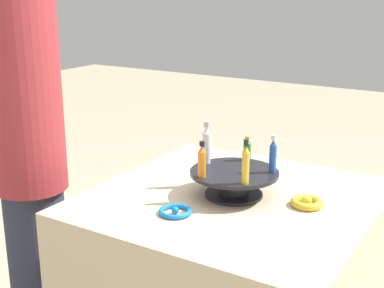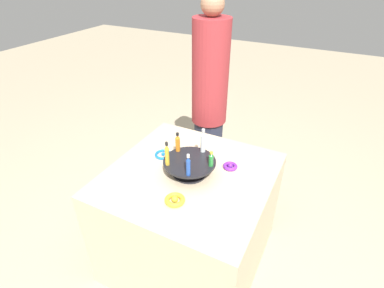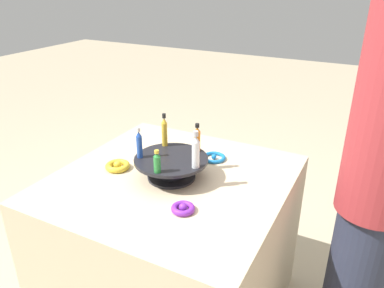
% 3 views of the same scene
% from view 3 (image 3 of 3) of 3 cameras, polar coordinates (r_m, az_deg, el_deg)
% --- Properties ---
extents(party_table, '(0.90, 0.90, 0.71)m').
position_cam_3_polar(party_table, '(1.72, -2.85, -15.46)').
color(party_table, beige).
rests_on(party_table, ground_plane).
extents(display_stand, '(0.29, 0.29, 0.09)m').
position_cam_3_polar(display_stand, '(1.49, -3.17, -3.24)').
color(display_stand, black).
rests_on(display_stand, party_table).
extents(bottle_clear, '(0.03, 0.03, 0.15)m').
position_cam_3_polar(bottle_clear, '(1.37, 0.56, -1.08)').
color(bottle_clear, silver).
rests_on(bottle_clear, display_stand).
extents(bottle_orange, '(0.03, 0.03, 0.12)m').
position_cam_3_polar(bottle_orange, '(1.51, 0.79, 0.85)').
color(bottle_orange, orange).
rests_on(bottle_orange, display_stand).
extents(bottle_gold, '(0.02, 0.02, 0.14)m').
position_cam_3_polar(bottle_gold, '(1.56, -4.22, 1.98)').
color(bottle_gold, gold).
rests_on(bottle_gold, display_stand).
extents(bottle_blue, '(0.02, 0.02, 0.13)m').
position_cam_3_polar(bottle_blue, '(1.47, -8.05, 0.02)').
color(bottle_blue, '#234CAD').
rests_on(bottle_blue, display_stand).
extents(bottle_green, '(0.03, 0.03, 0.09)m').
position_cam_3_polar(bottle_green, '(1.36, -5.34, -2.77)').
color(bottle_green, '#288438').
rests_on(bottle_green, display_stand).
extents(ribbon_bow_gold, '(0.10, 0.10, 0.03)m').
position_cam_3_polar(ribbon_bow_gold, '(1.60, -11.26, -3.27)').
color(ribbon_bow_gold, gold).
rests_on(ribbon_bow_gold, party_table).
extents(ribbon_bow_purple, '(0.08, 0.08, 0.03)m').
position_cam_3_polar(ribbon_bow_purple, '(1.31, -1.39, -9.76)').
color(ribbon_bow_purple, purple).
rests_on(ribbon_bow_purple, party_table).
extents(ribbon_bow_blue, '(0.10, 0.10, 0.02)m').
position_cam_3_polar(ribbon_bow_blue, '(1.66, 3.35, -2.05)').
color(ribbon_bow_blue, blue).
rests_on(ribbon_bow_blue, party_table).
extents(person_figure, '(0.27, 0.27, 1.57)m').
position_cam_3_polar(person_figure, '(1.50, 26.56, -4.65)').
color(person_figure, '#282D42').
rests_on(person_figure, ground_plane).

